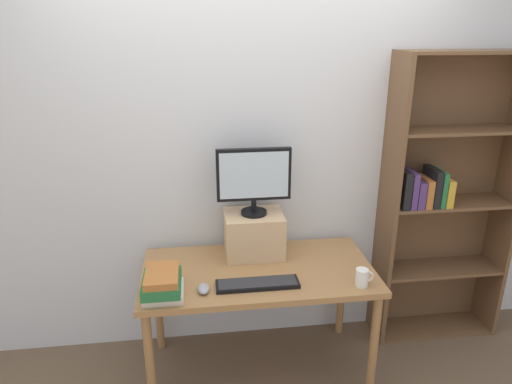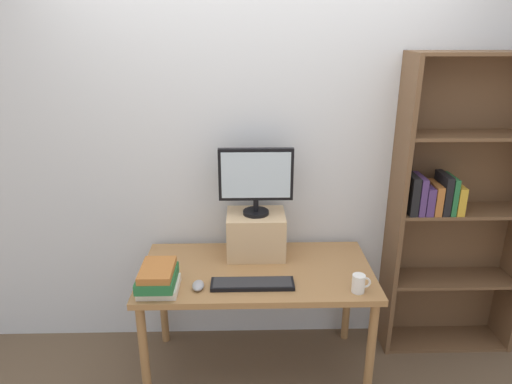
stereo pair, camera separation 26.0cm
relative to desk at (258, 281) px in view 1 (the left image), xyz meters
The scene contains 10 objects.
ground_plane 0.64m from the desk, ahead, with size 12.00×12.00×0.00m, color brown.
back_wall 0.79m from the desk, 90.00° to the left, with size 7.00×0.08×2.60m.
desk is the anchor object (origin of this frame).
bookshelf_unit 1.34m from the desk, 12.51° to the left, with size 0.85×0.28×1.94m.
riser_box 0.29m from the desk, 90.67° to the left, with size 0.35×0.28×0.27m.
computer_monitor 0.61m from the desk, 90.67° to the left, with size 0.44×0.16×0.41m.
keyboard 0.21m from the desk, 98.81° to the right, with size 0.46×0.12×0.02m.
computer_mouse 0.39m from the desk, 148.15° to the right, with size 0.06×0.10×0.04m.
book_stack 0.60m from the desk, 158.34° to the right, with size 0.21×0.26×0.14m.
coffee_mug 0.61m from the desk, 25.25° to the right, with size 0.10×0.07×0.10m.
Camera 1 is at (-0.32, -2.34, 2.06)m, focal length 32.00 mm.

